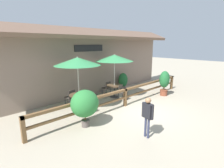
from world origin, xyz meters
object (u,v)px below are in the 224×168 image
object	(u,v)px
patio_umbrella_near	(77,61)
pedestrian	(148,112)
potted_plant_small_flowering	(164,81)
potted_plant_corner_fern	(85,104)
chair_middle_streetside	(122,92)
dining_table_near	(79,97)
chair_near_streetside	(87,103)
chair_near_wallside	(71,97)
dining_table_middle	(114,87)
potted_plant_entrance_palm	(123,81)
patio_umbrella_middle	(114,58)
chair_middle_wallside	(107,87)

from	to	relation	value
patio_umbrella_near	pedestrian	world-z (taller)	patio_umbrella_near
potted_plant_small_flowering	patio_umbrella_near	bearing A→B (deg)	160.96
potted_plant_small_flowering	pedestrian	bearing A→B (deg)	-156.38
potted_plant_corner_fern	pedestrian	world-z (taller)	potted_plant_corner_fern
chair_middle_streetside	potted_plant_corner_fern	bearing A→B (deg)	-167.97
dining_table_near	chair_near_streetside	size ratio (longest dim) A/B	1.09
chair_near_wallside	chair_middle_streetside	distance (m)	3.00
chair_middle_streetside	potted_plant_small_flowering	size ratio (longest dim) A/B	0.55
dining_table_middle	patio_umbrella_near	bearing A→B (deg)	-176.55
potted_plant_corner_fern	potted_plant_entrance_palm	world-z (taller)	potted_plant_corner_fern
dining_table_near	pedestrian	size ratio (longest dim) A/B	0.64
patio_umbrella_middle	dining_table_middle	xyz separation A→B (m)	(0.00, 0.00, -1.82)
dining_table_middle	potted_plant_corner_fern	distance (m)	4.16
potted_plant_corner_fern	chair_near_streetside	bearing A→B (deg)	50.16
chair_near_streetside	chair_near_wallside	size ratio (longest dim) A/B	1.00
dining_table_middle	potted_plant_entrance_palm	xyz separation A→B (m)	(1.88, 0.98, 0.01)
chair_near_streetside	pedestrian	xyz separation A→B (m)	(0.14, -3.34, 0.46)
potted_plant_small_flowering	potted_plant_entrance_palm	size ratio (longest dim) A/B	1.34
patio_umbrella_near	patio_umbrella_middle	size ratio (longest dim) A/B	1.00
chair_near_wallside	potted_plant_corner_fern	distance (m)	2.71
dining_table_middle	potted_plant_entrance_palm	bearing A→B (deg)	27.46
chair_near_wallside	potted_plant_small_flowering	bearing A→B (deg)	147.76
potted_plant_small_flowering	chair_middle_streetside	bearing A→B (deg)	153.92
chair_near_wallside	pedestrian	bearing A→B (deg)	85.47
potted_plant_small_flowering	dining_table_middle	bearing A→B (deg)	142.17
chair_near_streetside	potted_plant_corner_fern	size ratio (longest dim) A/B	0.57
pedestrian	chair_near_streetside	bearing A→B (deg)	14.71
dining_table_near	chair_near_streetside	distance (m)	0.71
chair_near_streetside	patio_umbrella_middle	distance (m)	3.43
chair_middle_wallside	patio_umbrella_middle	bearing A→B (deg)	86.04
patio_umbrella_middle	chair_near_streetside	bearing A→B (deg)	-162.30
chair_near_wallside	dining_table_middle	distance (m)	2.82
dining_table_middle	chair_middle_streetside	size ratio (longest dim) A/B	1.09
chair_near_wallside	potted_plant_corner_fern	world-z (taller)	potted_plant_corner_fern
patio_umbrella_near	patio_umbrella_middle	bearing A→B (deg)	3.45
chair_middle_wallside	potted_plant_small_flowering	distance (m)	3.70
chair_middle_wallside	pedestrian	bearing A→B (deg)	60.02
chair_middle_wallside	potted_plant_entrance_palm	world-z (taller)	potted_plant_entrance_palm
patio_umbrella_middle	chair_near_wallside	bearing A→B (deg)	169.03
chair_middle_wallside	potted_plant_small_flowering	bearing A→B (deg)	131.00
dining_table_near	chair_near_streetside	world-z (taller)	chair_near_streetside
potted_plant_corner_fern	chair_near_wallside	bearing A→B (deg)	70.86
chair_near_wallside	potted_plant_entrance_palm	distance (m)	4.67
chair_near_wallside	chair_middle_wallside	size ratio (longest dim) A/B	1.00
potted_plant_entrance_palm	patio_umbrella_near	bearing A→B (deg)	-166.02
patio_umbrella_middle	potted_plant_small_flowering	xyz separation A→B (m)	(2.54, -1.97, -1.51)
potted_plant_small_flowering	dining_table_near	bearing A→B (deg)	160.96
patio_umbrella_middle	potted_plant_corner_fern	xyz separation A→B (m)	(-3.64, -1.99, -1.47)
patio_umbrella_middle	dining_table_middle	size ratio (longest dim) A/B	2.79
chair_near_wallside	chair_middle_streetside	size ratio (longest dim) A/B	1.00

